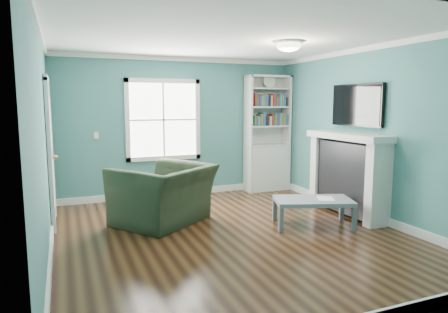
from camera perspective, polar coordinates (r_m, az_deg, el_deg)
name	(u,v)px	position (r m, az deg, el deg)	size (l,w,h in m)	color
floor	(231,234)	(5.49, 1.00, -11.03)	(5.00, 5.00, 0.00)	black
room_walls	(231,117)	(5.20, 1.04, 5.71)	(5.00, 5.00, 5.00)	#407876
trim	(231,143)	(5.23, 1.04, 1.93)	(4.50, 5.00, 2.60)	white
window	(163,120)	(7.48, -8.64, 5.20)	(1.40, 0.06, 1.50)	white
bookshelf	(267,145)	(8.09, 6.17, 1.68)	(0.90, 0.35, 2.31)	silver
fireplace	(348,175)	(6.56, 17.26, -2.54)	(0.44, 1.58, 1.30)	black
tv	(357,105)	(6.55, 18.46, 6.97)	(0.06, 1.10, 0.65)	black
door	(50,151)	(6.22, -23.61, 0.69)	(0.12, 0.98, 2.17)	silver
ceiling_fixture	(289,45)	(5.76, 9.24, 15.45)	(0.38, 0.38, 0.15)	white
light_switch	(96,135)	(7.31, -17.80, 2.90)	(0.08, 0.01, 0.12)	white
recliner	(164,185)	(5.93, -8.61, -4.00)	(1.30, 0.85, 1.14)	black
coffee_table	(313,202)	(5.91, 12.64, -6.41)	(1.21, 0.92, 0.39)	#545E65
paper_sheet	(326,198)	(5.95, 14.31, -5.83)	(0.22, 0.28, 0.00)	white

